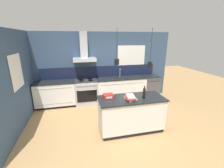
{
  "coord_description": "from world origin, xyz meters",
  "views": [
    {
      "loc": [
        -0.88,
        -3.65,
        2.37
      ],
      "look_at": [
        0.11,
        0.53,
        1.05
      ],
      "focal_mm": 24.0,
      "sensor_mm": 36.0,
      "label": 1
    }
  ],
  "objects_px": {
    "oven_range": "(86,92)",
    "dishwasher": "(150,87)",
    "book_stack": "(130,98)",
    "bottle_on_island": "(144,93)",
    "red_supply_box": "(108,96)"
  },
  "relations": [
    {
      "from": "oven_range",
      "to": "dishwasher",
      "type": "relative_size",
      "value": 1.0
    },
    {
      "from": "oven_range",
      "to": "book_stack",
      "type": "relative_size",
      "value": 2.69
    },
    {
      "from": "book_stack",
      "to": "oven_range",
      "type": "bearing_deg",
      "value": 114.59
    },
    {
      "from": "dishwasher",
      "to": "book_stack",
      "type": "height_order",
      "value": "book_stack"
    },
    {
      "from": "oven_range",
      "to": "book_stack",
      "type": "bearing_deg",
      "value": -65.41
    },
    {
      "from": "oven_range",
      "to": "book_stack",
      "type": "xyz_separation_m",
      "value": [
        0.96,
        -2.09,
        0.51
      ]
    },
    {
      "from": "dishwasher",
      "to": "bottle_on_island",
      "type": "height_order",
      "value": "bottle_on_island"
    },
    {
      "from": "bottle_on_island",
      "to": "oven_range",
      "type": "bearing_deg",
      "value": 121.96
    },
    {
      "from": "red_supply_box",
      "to": "book_stack",
      "type": "bearing_deg",
      "value": -23.79
    },
    {
      "from": "oven_range",
      "to": "bottle_on_island",
      "type": "distance_m",
      "value": 2.55
    },
    {
      "from": "book_stack",
      "to": "bottle_on_island",
      "type": "bearing_deg",
      "value": -2.44
    },
    {
      "from": "dishwasher",
      "to": "red_supply_box",
      "type": "xyz_separation_m",
      "value": [
        -2.15,
        -1.87,
        0.5
      ]
    },
    {
      "from": "dishwasher",
      "to": "bottle_on_island",
      "type": "relative_size",
      "value": 2.79
    },
    {
      "from": "dishwasher",
      "to": "bottle_on_island",
      "type": "distance_m",
      "value": 2.54
    },
    {
      "from": "book_stack",
      "to": "red_supply_box",
      "type": "bearing_deg",
      "value": 156.21
    }
  ]
}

